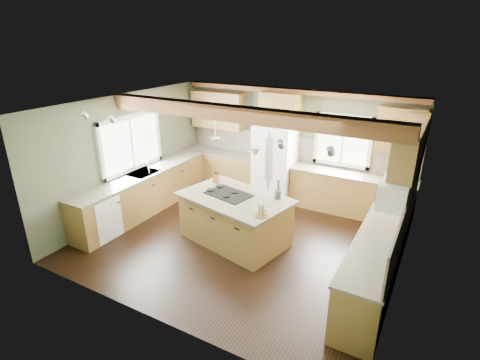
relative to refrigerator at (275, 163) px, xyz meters
The scene contains 37 objects.
floor 2.32m from the refrigerator, 81.95° to the right, with size 5.60×5.60×0.00m, color black.
ceiling 2.73m from the refrigerator, 81.95° to the right, with size 5.60×5.60×0.00m, color silver.
wall_back 0.63m from the refrigerator, 51.71° to the left, with size 5.60×5.60×0.00m, color #49523A.
wall_left 3.30m from the refrigerator, 139.70° to the right, with size 5.00×5.00×0.00m, color #49523A.
wall_right 3.78m from the refrigerator, 34.37° to the right, with size 5.00×5.00×0.00m, color #49523A.
ceiling_beam 2.73m from the refrigerator, 82.27° to the right, with size 5.55×0.26×0.26m, color #4C2B15.
soffit_trim 1.69m from the refrigerator, 43.03° to the left, with size 5.55×0.20×0.10m, color #4C2B15.
backsplash_back 0.57m from the refrigerator, 50.58° to the left, with size 5.58×0.03×0.58m, color brown.
backsplash_right 3.73m from the refrigerator, 33.86° to the right, with size 0.03×3.70×0.58m, color brown.
base_cab_back_left 1.56m from the refrigerator, behind, with size 2.02×0.60×0.88m, color brown.
counter_back_left 1.49m from the refrigerator, behind, with size 2.06×0.64×0.04m, color #453D32.
base_cab_back_right 1.85m from the refrigerator, ahead, with size 2.62×0.60×0.88m, color brown.
counter_back_right 1.79m from the refrigerator, ahead, with size 2.66×0.64×0.04m, color #453D32.
base_cab_left 3.06m from the refrigerator, 136.74° to the right, with size 0.60×3.70×0.88m, color brown.
counter_left 3.02m from the refrigerator, 136.74° to the right, with size 0.64×3.74×0.04m, color #453D32.
base_cab_right 3.51m from the refrigerator, 36.47° to the right, with size 0.60×3.70×0.88m, color brown.
counter_right 3.48m from the refrigerator, 36.47° to the right, with size 0.64×3.74×0.04m, color #453D32.
upper_cab_back_left 2.00m from the refrigerator, behind, with size 1.40×0.35×0.90m, color brown.
upper_cab_over_fridge 1.27m from the refrigerator, 90.00° to the left, with size 0.96×0.35×0.70m, color brown.
upper_cab_right 3.34m from the refrigerator, 22.64° to the right, with size 0.35×2.20×0.90m, color brown.
upper_cab_back_corner 2.81m from the refrigerator, ahead, with size 0.90×0.35×0.90m, color brown.
window_left 3.30m from the refrigerator, 140.15° to the right, with size 0.04×1.60×1.05m, color white.
window_back 1.63m from the refrigerator, 13.94° to the left, with size 1.10×0.04×1.00m, color white.
sink 3.02m from the refrigerator, 136.74° to the right, with size 0.50×0.65×0.03m, color #262628.
faucet 2.90m from the refrigerator, 134.30° to the right, with size 0.02×0.02×0.28m, color #B2B2B7.
dishwasher 4.05m from the refrigerator, 123.02° to the right, with size 0.60×0.60×0.84m, color white.
oven 4.40m from the refrigerator, 50.38° to the right, with size 0.60×0.72×0.84m, color white.
microwave 3.66m from the refrigerator, 37.00° to the right, with size 0.40×0.70×0.38m, color white.
pendant_left 2.34m from the refrigerator, 97.40° to the right, with size 0.18×0.18×0.16m, color #B2B2B7.
pendant_right 2.59m from the refrigerator, 74.36° to the right, with size 0.18×0.18×0.16m, color #B2B2B7.
refrigerator is the anchor object (origin of this frame).
island 2.27m from the refrigerator, 85.17° to the right, with size 1.89×1.15×0.88m, color brown.
island_top 2.22m from the refrigerator, 85.17° to the right, with size 2.01×1.28×0.04m, color #453D32.
cooktop 2.18m from the refrigerator, 89.13° to the right, with size 0.82×0.55×0.02m, color black.
knife_block 1.87m from the refrigerator, 105.00° to the right, with size 0.11×0.08×0.18m, color brown.
utensil_crock 2.10m from the refrigerator, 64.36° to the right, with size 0.12×0.12×0.16m, color #453D37.
bottle_tray 2.84m from the refrigerator, 70.30° to the right, with size 0.22×0.22×0.20m, color brown, non-canonical shape.
Camera 1 is at (3.07, -5.56, 3.74)m, focal length 28.00 mm.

